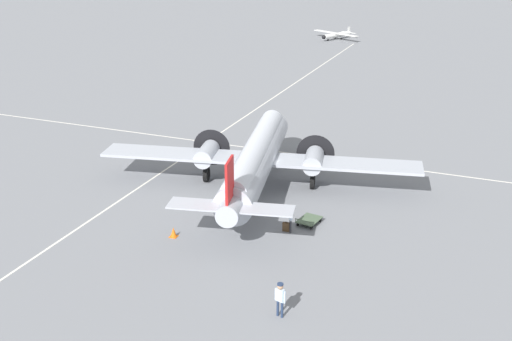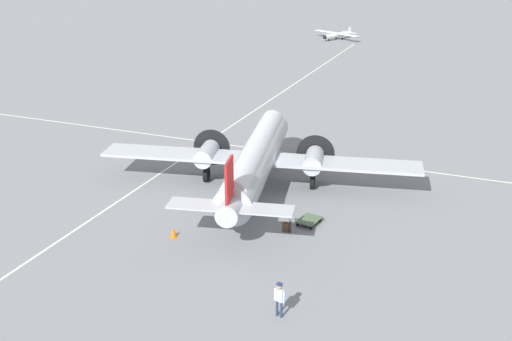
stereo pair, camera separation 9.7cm
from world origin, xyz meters
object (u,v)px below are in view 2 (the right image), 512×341
light_aircraft_distant (337,35)px  traffic_cone (173,232)px  airliner_main (257,157)px  passenger_boarding (290,215)px  baggage_cart (309,220)px  crew_foreground (279,296)px  suitcase_near_door (286,227)px

light_aircraft_distant → traffic_cone: light_aircraft_distant is taller
airliner_main → light_aircraft_distant: 63.48m
airliner_main → passenger_boarding: airliner_main is taller
traffic_cone → airliner_main: bearing=77.9°
light_aircraft_distant → traffic_cone: 71.77m
airliner_main → baggage_cart: airliner_main is taller
airliner_main → crew_foreground: 15.81m
airliner_main → suitcase_near_door: airliner_main is taller
baggage_cart → crew_foreground: bearing=-161.2°
crew_foreground → airliner_main: bearing=131.8°
traffic_cone → suitcase_near_door: bearing=28.3°
crew_foreground → passenger_boarding: bearing=121.8°
suitcase_near_door → light_aircraft_distant: 69.66m
crew_foreground → light_aircraft_distant: 78.74m
suitcase_near_door → traffic_cone: size_ratio=1.02×
airliner_main → suitcase_near_door: (4.13, -5.47, -2.13)m
traffic_cone → passenger_boarding: bearing=27.7°
passenger_boarding → light_aircraft_distant: bearing=-7.8°
airliner_main → passenger_boarding: size_ratio=12.69×
passenger_boarding → suitcase_near_door: bearing=80.9°
passenger_boarding → airliner_main: bearing=18.0°
crew_foreground → passenger_boarding: size_ratio=1.01×
suitcase_near_door → crew_foreground: bearing=-72.2°
traffic_cone → crew_foreground: bearing=-31.8°
passenger_boarding → baggage_cart: 1.81m
baggage_cart → airliner_main: bearing=61.1°
crew_foreground → baggage_cart: 10.36m
airliner_main → light_aircraft_distant: bearing=-1.8°
light_aircraft_distant → traffic_cone: bearing=34.2°
passenger_boarding → traffic_cone: 7.13m
suitcase_near_door → baggage_cart: 1.80m
suitcase_near_door → light_aircraft_distant: bearing=103.0°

